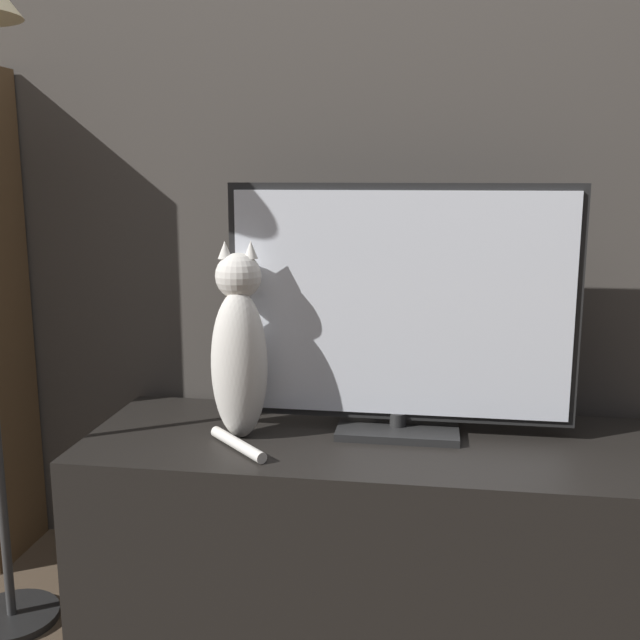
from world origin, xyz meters
The scene contains 4 objects.
wall_back centered at (0.00, 1.22, 1.30)m, with size 4.80×0.05×2.60m.
tv_stand centered at (0.00, 0.90, 0.24)m, with size 1.51×0.55×0.48m.
tv centered at (0.05, 0.97, 0.80)m, with size 0.90×0.19×0.65m.
cat centered at (-0.36, 0.88, 0.71)m, with size 0.19×0.28×0.51m.
Camera 1 is at (0.13, -0.93, 1.16)m, focal length 42.00 mm.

